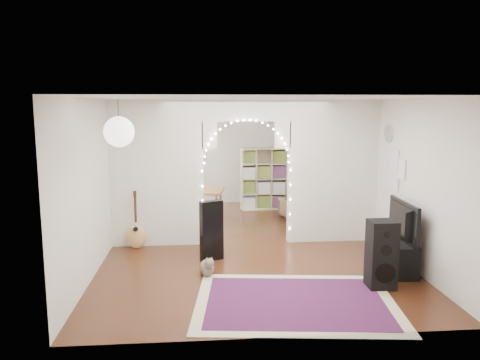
{
  "coord_description": "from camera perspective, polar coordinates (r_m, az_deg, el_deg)",
  "views": [
    {
      "loc": [
        -0.84,
        -8.62,
        2.59
      ],
      "look_at": [
        -0.09,
        0.3,
        1.16
      ],
      "focal_mm": 35.0,
      "sensor_mm": 36.0,
      "label": 1
    }
  ],
  "objects": [
    {
      "name": "media_console",
      "position": [
        7.88,
        18.36,
        -8.68
      ],
      "size": [
        0.43,
        1.01,
        0.5
      ],
      "primitive_type": "cube",
      "rotation": [
        0.0,
        0.0,
        -0.03
      ],
      "color": "black",
      "rests_on": "floor"
    },
    {
      "name": "floor_speaker",
      "position": [
        7.03,
        16.87,
        -8.69
      ],
      "size": [
        0.39,
        0.35,
        0.99
      ],
      "rotation": [
        0.0,
        0.0,
        0.01
      ],
      "color": "black",
      "rests_on": "floor"
    },
    {
      "name": "acoustic_guitar",
      "position": [
        8.74,
        -12.57,
        -5.67
      ],
      "size": [
        0.39,
        0.25,
        0.91
      ],
      "rotation": [
        0.0,
        0.0,
        0.36
      ],
      "color": "tan",
      "rests_on": "floor"
    },
    {
      "name": "dining_chair_right",
      "position": [
        10.86,
        6.54,
        -3.44
      ],
      "size": [
        0.67,
        0.68,
        0.49
      ],
      "primitive_type": "imported",
      "rotation": [
        0.0,
        0.0,
        0.33
      ],
      "color": "#4F4127",
      "rests_on": "floor"
    },
    {
      "name": "wall_front",
      "position": [
        5.1,
        4.83,
        -5.04
      ],
      "size": [
        5.0,
        0.02,
        2.7
      ],
      "primitive_type": "cube",
      "color": "silver",
      "rests_on": "floor"
    },
    {
      "name": "dining_table",
      "position": [
        10.34,
        -5.47,
        -1.58
      ],
      "size": [
        1.32,
        1.0,
        0.76
      ],
      "rotation": [
        0.0,
        0.0,
        -0.18
      ],
      "color": "brown",
      "rests_on": "floor"
    },
    {
      "name": "dining_chair_left",
      "position": [
        10.76,
        -7.31,
        -3.65
      ],
      "size": [
        0.65,
        0.66,
        0.46
      ],
      "primitive_type": "imported",
      "rotation": [
        0.0,
        0.0,
        -0.39
      ],
      "color": "#4F4127",
      "rests_on": "floor"
    },
    {
      "name": "ceiling_fan",
      "position": [
        10.66,
        -0.29,
        8.07
      ],
      "size": [
        1.1,
        1.1,
        0.3
      ],
      "primitive_type": null,
      "color": "gold",
      "rests_on": "ceiling"
    },
    {
      "name": "wall_right",
      "position": [
        9.33,
        16.22,
        1.09
      ],
      "size": [
        0.02,
        7.5,
        2.7
      ],
      "primitive_type": "cube",
      "color": "silver",
      "rests_on": "floor"
    },
    {
      "name": "tabby_cat",
      "position": [
        7.31,
        -4.01,
        -10.52
      ],
      "size": [
        0.3,
        0.52,
        0.34
      ],
      "rotation": [
        0.0,
        0.0,
        0.25
      ],
      "color": "brown",
      "rests_on": "floor"
    },
    {
      "name": "flower_vase",
      "position": [
        10.31,
        -5.48,
        -0.66
      ],
      "size": [
        0.21,
        0.21,
        0.19
      ],
      "primitive_type": "imported",
      "rotation": [
        0.0,
        0.0,
        -0.18
      ],
      "color": "silver",
      "rests_on": "dining_table"
    },
    {
      "name": "wall_left",
      "position": [
        8.87,
        -15.55,
        0.72
      ],
      "size": [
        0.02,
        7.5,
        2.7
      ],
      "primitive_type": "cube",
      "color": "silver",
      "rests_on": "floor"
    },
    {
      "name": "floor",
      "position": [
        9.04,
        0.73,
        -7.55
      ],
      "size": [
        7.5,
        7.5,
        0.0
      ],
      "primitive_type": "plane",
      "color": "black",
      "rests_on": "ground"
    },
    {
      "name": "divider_wall",
      "position": [
        8.74,
        0.75,
        1.43
      ],
      "size": [
        5.0,
        0.2,
        2.7
      ],
      "color": "silver",
      "rests_on": "floor"
    },
    {
      "name": "window",
      "position": [
        10.61,
        -13.64,
        2.94
      ],
      "size": [
        0.04,
        1.2,
        1.4
      ],
      "primitive_type": "cube",
      "color": "white",
      "rests_on": "wall_left"
    },
    {
      "name": "bookcase",
      "position": [
        11.78,
        3.79,
        0.21
      ],
      "size": [
        1.55,
        0.62,
        1.55
      ],
      "primitive_type": "cube",
      "rotation": [
        0.0,
        0.0,
        0.16
      ],
      "color": "#BEAE8A",
      "rests_on": "floor"
    },
    {
      "name": "area_rug",
      "position": [
        6.46,
        6.79,
        -14.53
      ],
      "size": [
        2.84,
        2.25,
        0.02
      ],
      "primitive_type": "cube",
      "rotation": [
        0.0,
        0.0,
        -0.11
      ],
      "color": "maroon",
      "rests_on": "floor"
    },
    {
      "name": "paper_lantern",
      "position": [
        6.32,
        -14.53,
        5.71
      ],
      "size": [
        0.4,
        0.4,
        0.4
      ],
      "primitive_type": "sphere",
      "color": "white",
      "rests_on": "ceiling"
    },
    {
      "name": "wall_clock",
      "position": [
        8.7,
        17.72,
        5.43
      ],
      "size": [
        0.03,
        0.31,
        0.31
      ],
      "primitive_type": "cylinder",
      "rotation": [
        0.0,
        1.57,
        0.0
      ],
      "color": "white",
      "rests_on": "wall_right"
    },
    {
      "name": "fairy_lights",
      "position": [
        8.6,
        0.83,
        2.14
      ],
      "size": [
        1.64,
        0.04,
        1.6
      ],
      "primitive_type": null,
      "color": "#FFEABF",
      "rests_on": "divider_wall"
    },
    {
      "name": "picture_frames",
      "position": [
        8.39,
        18.56,
        1.15
      ],
      "size": [
        0.02,
        0.5,
        0.7
      ],
      "primitive_type": null,
      "color": "white",
      "rests_on": "wall_right"
    },
    {
      "name": "wall_back",
      "position": [
        12.46,
        -0.92,
        3.39
      ],
      "size": [
        5.0,
        0.02,
        2.7
      ],
      "primitive_type": "cube",
      "color": "silver",
      "rests_on": "floor"
    },
    {
      "name": "tv",
      "position": [
        7.73,
        18.57,
        -4.72
      ],
      "size": [
        0.18,
        1.08,
        0.62
      ],
      "primitive_type": "imported",
      "rotation": [
        0.0,
        0.0,
        1.54
      ],
      "color": "black",
      "rests_on": "media_console"
    },
    {
      "name": "ceiling",
      "position": [
        8.66,
        0.77,
        9.82
      ],
      "size": [
        5.0,
        7.5,
        0.02
      ],
      "primitive_type": "cube",
      "color": "white",
      "rests_on": "wall_back"
    },
    {
      "name": "guitar_case",
      "position": [
        7.91,
        -3.5,
        -6.18
      ],
      "size": [
        0.41,
        0.28,
        1.02
      ],
      "primitive_type": "cube",
      "rotation": [
        0.0,
        0.0,
        0.43
      ],
      "color": "black",
      "rests_on": "floor"
    }
  ]
}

